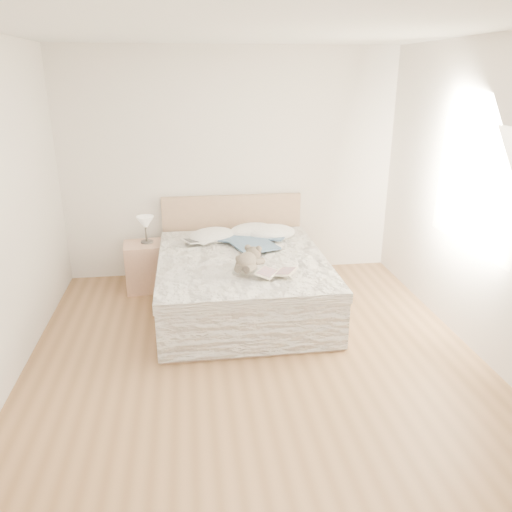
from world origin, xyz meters
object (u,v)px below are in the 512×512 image
(table_lamp, at_px, (146,224))
(teddy_bear, at_px, (246,268))
(photo_book, at_px, (198,242))
(childrens_book, at_px, (276,273))
(bed, at_px, (241,280))
(nightstand, at_px, (145,266))

(table_lamp, xyz_separation_m, teddy_bear, (1.01, -1.18, -0.13))
(table_lamp, bearing_deg, photo_book, -24.29)
(childrens_book, bearing_deg, photo_book, 156.94)
(bed, xyz_separation_m, teddy_bear, (-0.01, -0.54, 0.34))
(table_lamp, bearing_deg, childrens_book, -45.28)
(nightstand, bearing_deg, photo_book, -20.27)
(bed, distance_m, teddy_bear, 0.64)
(nightstand, distance_m, photo_book, 0.74)
(nightstand, distance_m, childrens_book, 1.86)
(photo_book, xyz_separation_m, childrens_book, (0.71, -1.03, 0.00))
(teddy_bear, bearing_deg, nightstand, 154.84)
(bed, distance_m, table_lamp, 1.29)
(table_lamp, bearing_deg, bed, -32.21)
(photo_book, bearing_deg, bed, -67.51)
(table_lamp, distance_m, teddy_bear, 1.56)
(childrens_book, relative_size, teddy_bear, 1.00)
(table_lamp, bearing_deg, teddy_bear, -49.38)
(photo_book, height_order, teddy_bear, teddy_bear)
(photo_book, bearing_deg, childrens_book, -82.44)
(childrens_book, distance_m, teddy_bear, 0.29)
(table_lamp, distance_m, childrens_book, 1.83)
(nightstand, bearing_deg, childrens_book, -43.70)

